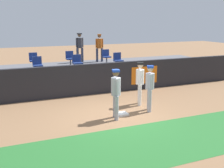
# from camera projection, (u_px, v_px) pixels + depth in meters

# --- Properties ---
(ground_plane) EXTENTS (60.00, 60.00, 0.00)m
(ground_plane) POSITION_uv_depth(u_px,v_px,m) (118.00, 117.00, 10.27)
(ground_plane) COLOR #846042
(grass_foreground_strip) EXTENTS (18.00, 2.80, 0.01)m
(grass_foreground_strip) POSITION_uv_depth(u_px,v_px,m) (151.00, 143.00, 8.08)
(grass_foreground_strip) COLOR #26662B
(grass_foreground_strip) RESTS_ON ground_plane
(first_base) EXTENTS (0.40, 0.40, 0.08)m
(first_base) POSITION_uv_depth(u_px,v_px,m) (122.00, 114.00, 10.45)
(first_base) COLOR white
(first_base) RESTS_ON ground_plane
(player_fielder_home) EXTENTS (0.51, 0.49, 1.81)m
(player_fielder_home) POSITION_uv_depth(u_px,v_px,m) (140.00, 80.00, 11.57)
(player_fielder_home) COLOR white
(player_fielder_home) RESTS_ON ground_plane
(player_runner_visitor) EXTENTS (0.42, 0.50, 1.83)m
(player_runner_visitor) POSITION_uv_depth(u_px,v_px,m) (116.00, 91.00, 9.84)
(player_runner_visitor) COLOR #9EA3AD
(player_runner_visitor) RESTS_ON ground_plane
(player_coach_visitor) EXTENTS (0.46, 0.46, 1.82)m
(player_coach_visitor) POSITION_uv_depth(u_px,v_px,m) (150.00, 85.00, 10.73)
(player_coach_visitor) COLOR #9EA3AD
(player_coach_visitor) RESTS_ON ground_plane
(field_wall) EXTENTS (18.00, 0.26, 1.49)m
(field_wall) POSITION_uv_depth(u_px,v_px,m) (89.00, 79.00, 13.23)
(field_wall) COLOR black
(field_wall) RESTS_ON ground_plane
(bleacher_platform) EXTENTS (18.00, 4.80, 0.95)m
(bleacher_platform) POSITION_uv_depth(u_px,v_px,m) (74.00, 75.00, 15.59)
(bleacher_platform) COLOR #59595E
(bleacher_platform) RESTS_ON ground_plane
(seat_back_right) EXTENTS (0.46, 0.44, 0.84)m
(seat_back_right) POSITION_uv_depth(u_px,v_px,m) (106.00, 56.00, 16.83)
(seat_back_right) COLOR #4C4C51
(seat_back_right) RESTS_ON bleacher_platform
(seat_back_left) EXTENTS (0.45, 0.44, 0.84)m
(seat_back_left) POSITION_uv_depth(u_px,v_px,m) (34.00, 59.00, 15.18)
(seat_back_left) COLOR #4C4C51
(seat_back_left) RESTS_ON bleacher_platform
(seat_front_left) EXTENTS (0.45, 0.44, 0.84)m
(seat_front_left) POSITION_uv_depth(u_px,v_px,m) (38.00, 64.00, 13.55)
(seat_front_left) COLOR #4C4C51
(seat_front_left) RESTS_ON bleacher_platform
(seat_front_center) EXTENTS (0.48, 0.44, 0.84)m
(seat_front_center) POSITION_uv_depth(u_px,v_px,m) (77.00, 62.00, 14.32)
(seat_front_center) COLOR #4C4C51
(seat_front_center) RESTS_ON bleacher_platform
(seat_front_right) EXTENTS (0.45, 0.44, 0.84)m
(seat_front_right) POSITION_uv_depth(u_px,v_px,m) (118.00, 59.00, 15.21)
(seat_front_right) COLOR #4C4C51
(seat_front_right) RESTS_ON bleacher_platform
(seat_back_center) EXTENTS (0.45, 0.44, 0.84)m
(seat_back_center) POSITION_uv_depth(u_px,v_px,m) (70.00, 57.00, 15.96)
(seat_back_center) COLOR #4C4C51
(seat_back_center) RESTS_ON bleacher_platform
(spectator_hooded) EXTENTS (0.50, 0.39, 1.82)m
(spectator_hooded) POSITION_uv_depth(u_px,v_px,m) (80.00, 45.00, 17.15)
(spectator_hooded) COLOR #33384C
(spectator_hooded) RESTS_ON bleacher_platform
(spectator_capped) EXTENTS (0.47, 0.42, 1.74)m
(spectator_capped) POSITION_uv_depth(u_px,v_px,m) (99.00, 46.00, 17.38)
(spectator_capped) COLOR #33384C
(spectator_capped) RESTS_ON bleacher_platform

